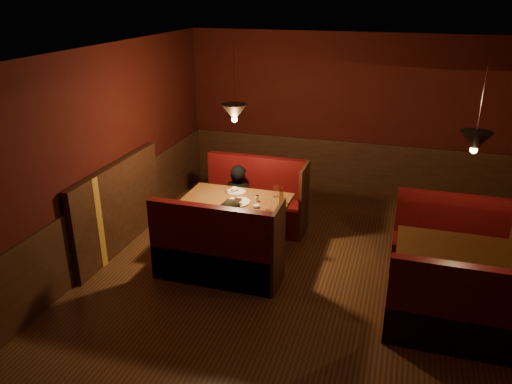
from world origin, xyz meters
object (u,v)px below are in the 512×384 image
(main_bench_far, at_px, (256,205))
(second_bench_near, at_px, (459,319))
(diner_a, at_px, (238,187))
(main_table, at_px, (237,211))
(diner_b, at_px, (233,227))
(main_bench_near, at_px, (217,256))
(second_table, at_px, (454,263))
(second_bench_far, at_px, (450,248))

(main_bench_far, height_order, second_bench_near, main_bench_far)
(second_bench_near, xyz_separation_m, diner_a, (-3.14, 2.02, 0.37))
(main_table, distance_m, diner_a, 0.73)
(diner_b, bearing_deg, main_bench_near, -129.19)
(main_bench_far, distance_m, diner_b, 1.56)
(main_bench_far, distance_m, main_bench_near, 1.70)
(main_bench_far, xyz_separation_m, diner_b, (0.16, -1.52, 0.35))
(second_bench_near, height_order, diner_a, diner_a)
(main_bench_far, bearing_deg, diner_b, -83.96)
(main_bench_far, height_order, diner_b, diner_b)
(second_table, relative_size, second_bench_far, 0.90)
(main_bench_far, xyz_separation_m, diner_a, (-0.23, -0.16, 0.35))
(second_table, distance_m, second_bench_far, 0.84)
(main_table, height_order, diner_b, diner_b)
(main_bench_near, height_order, diner_b, diner_b)
(main_bench_far, relative_size, second_bench_far, 1.11)
(main_bench_near, xyz_separation_m, second_bench_near, (2.91, -0.47, -0.02))
(diner_a, relative_size, diner_b, 1.00)
(main_bench_near, distance_m, second_bench_far, 3.12)
(main_bench_near, height_order, second_bench_far, main_bench_near)
(main_table, xyz_separation_m, diner_b, (0.18, -0.67, 0.09))
(main_table, bearing_deg, diner_a, 107.31)
(main_bench_far, bearing_deg, diner_a, -145.01)
(main_bench_far, xyz_separation_m, second_table, (2.88, -1.38, 0.20))
(diner_b, bearing_deg, second_table, 4.25)
(main_bench_near, xyz_separation_m, diner_a, (-0.23, 1.54, 0.35))
(second_bench_far, bearing_deg, second_bench_near, -90.00)
(main_bench_far, distance_m, second_bench_near, 3.64)
(main_bench_far, bearing_deg, main_bench_near, -90.00)
(second_bench_far, height_order, second_bench_near, same)
(second_bench_near, bearing_deg, diner_a, 147.29)
(diner_a, xyz_separation_m, diner_b, (0.39, -1.35, -0.00))
(second_bench_near, distance_m, diner_a, 3.75)
(main_bench_near, bearing_deg, main_table, 91.09)
(second_table, relative_size, second_bench_near, 0.90)
(second_bench_far, bearing_deg, main_bench_near, -158.72)
(second_bench_far, xyz_separation_m, second_bench_near, (0.00, -1.61, 0.00))
(main_table, height_order, second_bench_near, second_bench_near)
(main_bench_near, height_order, diner_a, diner_a)
(main_bench_far, height_order, main_bench_near, same)
(main_table, distance_m, main_bench_far, 0.89)
(second_bench_far, bearing_deg, main_bench_far, 168.90)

